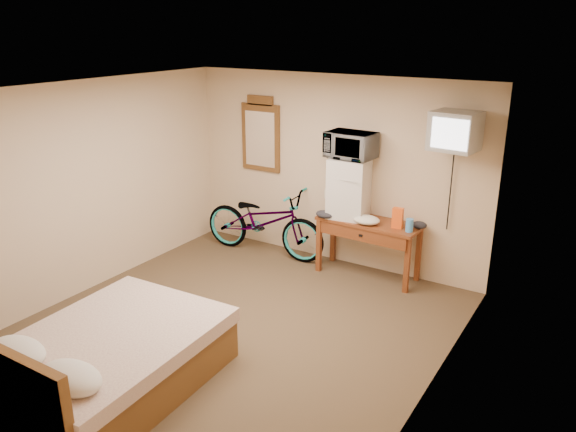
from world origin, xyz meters
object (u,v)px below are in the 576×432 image
object	(u,v)px
desk	(367,231)
microwave	(351,145)
mini_fridge	(349,188)
bed	(105,360)
blue_cup	(409,225)
wall_mirror	(261,135)
bicycle	(264,221)
crt_television	(455,131)

from	to	relation	value
desk	microwave	size ratio (longest dim) A/B	2.24
mini_fridge	microwave	size ratio (longest dim) A/B	1.30
microwave	bed	distance (m)	3.76
desk	blue_cup	distance (m)	0.60
bed	wall_mirror	bearing A→B (deg)	102.60
blue_cup	bed	xyz separation A→B (m)	(-1.54, -3.31, -0.53)
wall_mirror	mini_fridge	bearing A→B (deg)	-8.45
microwave	desk	bearing A→B (deg)	-5.85
mini_fridge	bicycle	distance (m)	1.40
blue_cup	bed	world-z (taller)	blue_cup
bed	mini_fridge	bearing A→B (deg)	78.84
blue_cup	wall_mirror	bearing A→B (deg)	171.73
wall_mirror	bicycle	size ratio (longest dim) A/B	0.57
microwave	wall_mirror	distance (m)	1.51
crt_television	bicycle	bearing A→B (deg)	-178.36
desk	blue_cup	world-z (taller)	blue_cup
crt_television	bed	bearing A→B (deg)	-119.76
mini_fridge	crt_television	size ratio (longest dim) A/B	1.25
mini_fridge	wall_mirror	bearing A→B (deg)	171.55
microwave	crt_television	xyz separation A→B (m)	(1.27, -0.03, 0.30)
mini_fridge	microwave	distance (m)	0.54
microwave	crt_television	bearing A→B (deg)	2.22
microwave	bicycle	bearing A→B (deg)	-171.71
mini_fridge	bed	world-z (taller)	mini_fridge
crt_television	wall_mirror	bearing A→B (deg)	174.79
mini_fridge	bicycle	bearing A→B (deg)	-175.30
microwave	wall_mirror	xyz separation A→B (m)	(-1.49, 0.22, -0.06)
bicycle	bed	size ratio (longest dim) A/B	0.93
microwave	blue_cup	bearing A→B (deg)	-4.38
bicycle	desk	bearing A→B (deg)	-91.94
bed	blue_cup	bearing A→B (deg)	65.07
desk	bicycle	distance (m)	1.54
microwave	blue_cup	xyz separation A→B (m)	(0.86, -0.12, -0.85)
desk	bicycle	bearing A→B (deg)	-178.06
mini_fridge	wall_mirror	distance (m)	1.59
desk	bicycle	size ratio (longest dim) A/B	0.72
desk	crt_television	size ratio (longest dim) A/B	2.16
microwave	crt_television	world-z (taller)	crt_television
wall_mirror	blue_cup	bearing A→B (deg)	-8.27
mini_fridge	wall_mirror	world-z (taller)	wall_mirror
crt_television	bed	xyz separation A→B (m)	(-1.94, -3.40, -1.68)
crt_television	wall_mirror	world-z (taller)	crt_television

